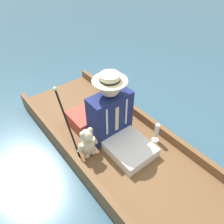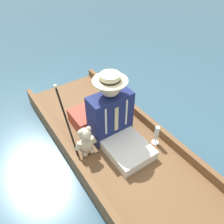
{
  "view_description": "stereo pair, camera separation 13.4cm",
  "coord_description": "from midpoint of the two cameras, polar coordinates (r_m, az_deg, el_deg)",
  "views": [
    {
      "loc": [
        1.06,
        1.34,
        1.99
      ],
      "look_at": [
        -0.03,
        -0.02,
        0.5
      ],
      "focal_mm": 35.0,
      "sensor_mm": 36.0,
      "label": 1
    },
    {
      "loc": [
        0.95,
        1.42,
        1.99
      ],
      "look_at": [
        -0.03,
        -0.02,
        0.5
      ],
      "focal_mm": 35.0,
      "sensor_mm": 36.0,
      "label": 2
    }
  ],
  "objects": [
    {
      "name": "seat_cushion",
      "position": [
        2.7,
        -7.01,
        -1.07
      ],
      "size": [
        0.51,
        0.36,
        0.17
      ],
      "color": "#B24738",
      "rests_on": "punt_boat"
    },
    {
      "name": "teddy_bear",
      "position": [
        2.27,
        -8.09,
        -8.16
      ],
      "size": [
        0.25,
        0.15,
        0.36
      ],
      "color": "beige",
      "rests_on": "punt_boat"
    },
    {
      "name": "wine_glass",
      "position": [
        2.44,
        10.07,
        -4.89
      ],
      "size": [
        0.08,
        0.08,
        0.24
      ],
      "color": "silver",
      "rests_on": "punt_boat"
    },
    {
      "name": "punt_boat",
      "position": [
        2.57,
        -1.72,
        -7.71
      ],
      "size": [
        1.06,
        2.68,
        0.24
      ],
      "color": "brown",
      "rests_on": "ground_plane"
    },
    {
      "name": "ground_plane",
      "position": [
        2.63,
        -1.68,
        -8.8
      ],
      "size": [
        16.0,
        16.0,
        0.0
      ],
      "primitive_type": "plane",
      "color": "#385B70"
    },
    {
      "name": "walking_cane",
      "position": [
        2.19,
        -13.77,
        -1.6
      ],
      "size": [
        0.04,
        0.34,
        0.74
      ],
      "color": "black",
      "rests_on": "punt_boat"
    },
    {
      "name": "seated_person",
      "position": [
        2.32,
        -0.98,
        -1.99
      ],
      "size": [
        0.47,
        0.75,
        0.81
      ],
      "rotation": [
        0.0,
        0.0,
        0.01
      ],
      "color": "white",
      "rests_on": "punt_boat"
    }
  ]
}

